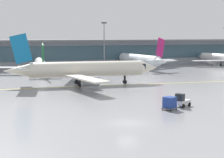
# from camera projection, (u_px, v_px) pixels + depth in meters

# --- Properties ---
(ground_plane) EXTENTS (400.00, 400.00, 0.00)m
(ground_plane) POSITION_uv_depth(u_px,v_px,m) (127.00, 123.00, 43.63)
(ground_plane) COLOR gray
(taxiway_centreline_stripe) EXTENTS (109.47, 11.46, 0.01)m
(taxiway_centreline_stripe) POSITION_uv_depth(u_px,v_px,m) (90.00, 86.00, 75.42)
(taxiway_centreline_stripe) COLOR yellow
(taxiway_centreline_stripe) RESTS_ON ground_plane
(terminal_concourse) EXTENTS (213.01, 11.00, 9.60)m
(terminal_concourse) POSITION_uv_depth(u_px,v_px,m) (35.00, 53.00, 119.82)
(terminal_concourse) COLOR #8C939E
(terminal_concourse) RESTS_ON ground_plane
(gate_airplane_2) EXTENTS (25.57, 27.63, 9.15)m
(gate_airplane_2) POSITION_uv_depth(u_px,v_px,m) (41.00, 64.00, 100.30)
(gate_airplane_2) COLOR white
(gate_airplane_2) RESTS_ON ground_plane
(gate_airplane_3) EXTENTS (29.39, 31.73, 10.50)m
(gate_airplane_3) POSITION_uv_depth(u_px,v_px,m) (139.00, 59.00, 114.72)
(gate_airplane_3) COLOR white
(gate_airplane_3) RESTS_ON ground_plane
(gate_airplane_4) EXTENTS (26.95, 29.08, 9.63)m
(gate_airplane_4) POSITION_uv_depth(u_px,v_px,m) (223.00, 58.00, 126.80)
(gate_airplane_4) COLOR white
(gate_airplane_4) RESTS_ON ground_plane
(taxiing_regional_jet) EXTENTS (34.85, 32.23, 11.54)m
(taxiing_regional_jet) POSITION_uv_depth(u_px,v_px,m) (85.00, 70.00, 76.74)
(taxiing_regional_jet) COLOR silver
(taxiing_regional_jet) RESTS_ON ground_plane
(baggage_tug) EXTENTS (2.95, 2.43, 2.10)m
(baggage_tug) POSITION_uv_depth(u_px,v_px,m) (182.00, 101.00, 53.64)
(baggage_tug) COLOR silver
(baggage_tug) RESTS_ON ground_plane
(cargo_dolly_lead) EXTENTS (2.58, 2.33, 1.94)m
(cargo_dolly_lead) POSITION_uv_depth(u_px,v_px,m) (170.00, 103.00, 51.34)
(cargo_dolly_lead) COLOR #595B60
(cargo_dolly_lead) RESTS_ON ground_plane
(apron_light_mast_2) EXTENTS (1.80, 0.36, 15.68)m
(apron_light_mast_2) POSITION_uv_depth(u_px,v_px,m) (104.00, 43.00, 119.69)
(apron_light_mast_2) COLOR gray
(apron_light_mast_2) RESTS_ON ground_plane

